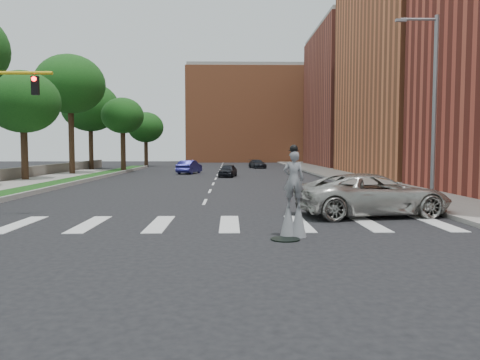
% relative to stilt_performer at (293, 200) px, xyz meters
% --- Properties ---
extents(ground_plane, '(160.00, 160.00, 0.00)m').
position_rel_stilt_performer_xyz_m(ground_plane, '(-3.31, 1.50, -1.16)').
color(ground_plane, black).
rests_on(ground_plane, ground).
extents(grass_median, '(2.00, 60.00, 0.25)m').
position_rel_stilt_performer_xyz_m(grass_median, '(-14.81, 21.50, -1.03)').
color(grass_median, '#133F12').
rests_on(grass_median, ground).
extents(median_curb, '(0.20, 60.00, 0.28)m').
position_rel_stilt_performer_xyz_m(median_curb, '(-13.76, 21.50, -1.02)').
color(median_curb, gray).
rests_on(median_curb, ground).
extents(sidewalk_right, '(5.00, 90.00, 0.18)m').
position_rel_stilt_performer_xyz_m(sidewalk_right, '(9.19, 26.50, -1.07)').
color(sidewalk_right, gray).
rests_on(sidewalk_right, ground).
extents(stone_wall, '(0.50, 56.00, 1.10)m').
position_rel_stilt_performer_xyz_m(stone_wall, '(-20.31, 23.50, -0.61)').
color(stone_wall, '#615B53').
rests_on(stone_wall, ground).
extents(manhole, '(0.90, 0.90, 0.04)m').
position_rel_stilt_performer_xyz_m(manhole, '(-0.31, -0.50, -1.14)').
color(manhole, black).
rests_on(manhole, ground).
extents(building_mid, '(16.00, 22.00, 24.00)m').
position_rel_stilt_performer_xyz_m(building_mid, '(18.69, 31.50, 10.84)').
color(building_mid, '#C4683D').
rests_on(building_mid, ground).
extents(building_far, '(16.00, 22.00, 20.00)m').
position_rel_stilt_performer_xyz_m(building_far, '(18.69, 55.50, 8.84)').
color(building_far, brown).
rests_on(building_far, ground).
extents(building_backdrop, '(26.00, 14.00, 18.00)m').
position_rel_stilt_performer_xyz_m(building_backdrop, '(2.69, 79.50, 7.84)').
color(building_backdrop, '#C4683D').
rests_on(building_backdrop, ground).
extents(streetlight, '(2.05, 0.20, 9.00)m').
position_rel_stilt_performer_xyz_m(streetlight, '(7.59, 7.50, 3.74)').
color(streetlight, slate).
rests_on(streetlight, ground).
extents(stilt_performer, '(0.84, 0.56, 2.91)m').
position_rel_stilt_performer_xyz_m(stilt_performer, '(0.00, 0.00, 0.00)').
color(stilt_performer, black).
rests_on(stilt_performer, ground).
extents(suv_crossing, '(6.68, 3.85, 1.75)m').
position_rel_stilt_performer_xyz_m(suv_crossing, '(3.90, 4.50, -0.28)').
color(suv_crossing, '#AAA8A0').
rests_on(suv_crossing, ground).
extents(car_near, '(2.01, 3.78, 1.22)m').
position_rel_stilt_performer_xyz_m(car_near, '(-2.23, 30.10, -0.55)').
color(car_near, black).
rests_on(car_near, ground).
extents(car_mid, '(2.56, 4.60, 1.44)m').
position_rel_stilt_performer_xyz_m(car_mid, '(-6.39, 35.71, -0.44)').
color(car_mid, navy).
rests_on(car_mid, ground).
extents(car_far, '(2.55, 4.30, 1.17)m').
position_rel_stilt_performer_xyz_m(car_far, '(1.68, 48.70, -0.58)').
color(car_far, black).
rests_on(car_far, ground).
extents(tree_3, '(5.98, 5.98, 9.10)m').
position_rel_stilt_performer_xyz_m(tree_3, '(-19.01, 24.42, 5.36)').
color(tree_3, black).
rests_on(tree_3, ground).
extents(tree_4, '(6.94, 6.94, 12.15)m').
position_rel_stilt_performer_xyz_m(tree_4, '(-18.12, 33.34, 7.99)').
color(tree_4, black).
rests_on(tree_4, ground).
extents(tree_5, '(7.23, 7.23, 10.99)m').
position_rel_stilt_performer_xyz_m(tree_5, '(-19.69, 45.28, 6.73)').
color(tree_5, black).
rests_on(tree_5, ground).
extents(tree_6, '(4.73, 4.73, 8.41)m').
position_rel_stilt_performer_xyz_m(tree_6, '(-14.11, 38.58, 5.17)').
color(tree_6, black).
rests_on(tree_6, ground).
extents(tree_7, '(5.26, 5.26, 8.02)m').
position_rel_stilt_performer_xyz_m(tree_7, '(-14.45, 54.90, 4.59)').
color(tree_7, black).
rests_on(tree_7, ground).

